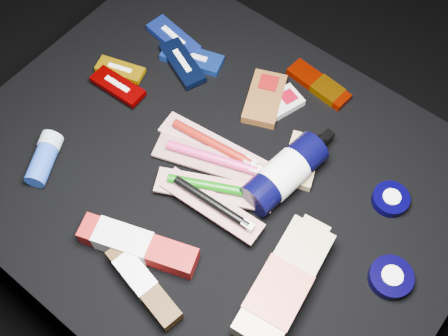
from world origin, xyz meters
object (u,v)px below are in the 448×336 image
Objects in this scene: lotion_bottle at (284,173)px; deodorant_stick at (44,158)px; toothpaste_carton_red at (133,244)px; bodywash_bottle at (283,286)px.

lotion_bottle is 0.47m from deodorant_stick.
toothpaste_carton_red is at bearing -108.15° from lotion_bottle.
lotion_bottle is 2.00× the size of deodorant_stick.
deodorant_stick is at bearing 155.53° from toothpaste_carton_red.
lotion_bottle is 0.31m from toothpaste_carton_red.
bodywash_bottle reaches higher than toothpaste_carton_red.
bodywash_bottle is at bearing 2.53° from toothpaste_carton_red.
deodorant_stick is (-0.51, -0.08, -0.00)m from bodywash_bottle.
deodorant_stick reaches higher than toothpaste_carton_red.
deodorant_stick is at bearing -139.38° from lotion_bottle.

